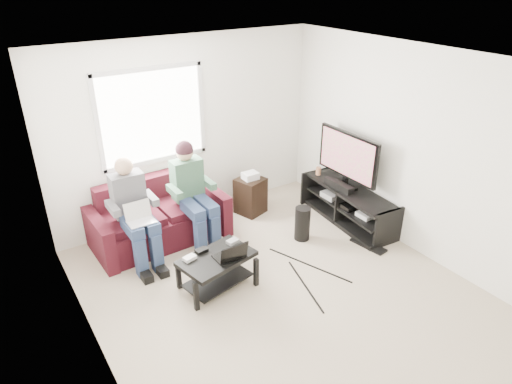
% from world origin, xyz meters
% --- Properties ---
extents(floor, '(4.50, 4.50, 0.00)m').
position_xyz_m(floor, '(0.00, 0.00, 0.00)').
color(floor, '#C7B09B').
rests_on(floor, ground).
extents(ceiling, '(4.50, 4.50, 0.00)m').
position_xyz_m(ceiling, '(0.00, 0.00, 2.60)').
color(ceiling, white).
rests_on(ceiling, wall_back).
extents(wall_back, '(4.50, 0.00, 4.50)m').
position_xyz_m(wall_back, '(0.00, 2.25, 1.30)').
color(wall_back, white).
rests_on(wall_back, floor).
extents(wall_front, '(4.50, 0.00, 4.50)m').
position_xyz_m(wall_front, '(0.00, -2.25, 1.30)').
color(wall_front, white).
rests_on(wall_front, floor).
extents(wall_left, '(0.00, 4.50, 4.50)m').
position_xyz_m(wall_left, '(-2.00, 0.00, 1.30)').
color(wall_left, white).
rests_on(wall_left, floor).
extents(wall_right, '(0.00, 4.50, 4.50)m').
position_xyz_m(wall_right, '(2.00, 0.00, 1.30)').
color(wall_right, white).
rests_on(wall_right, floor).
extents(window, '(1.48, 0.04, 1.28)m').
position_xyz_m(window, '(-0.50, 2.23, 1.60)').
color(window, white).
rests_on(window, wall_back).
extents(sofa, '(1.78, 0.90, 0.83)m').
position_xyz_m(sofa, '(-0.72, 1.82, 0.31)').
color(sofa, '#411016').
rests_on(sofa, floor).
extents(person_left, '(0.40, 0.71, 1.34)m').
position_xyz_m(person_left, '(-1.12, 1.51, 0.73)').
color(person_left, navy).
rests_on(person_left, sofa).
extents(person_right, '(0.40, 0.71, 1.39)m').
position_xyz_m(person_right, '(-0.32, 1.53, 0.79)').
color(person_right, navy).
rests_on(person_right, sofa).
extents(laptop_silver, '(0.35, 0.27, 0.24)m').
position_xyz_m(laptop_silver, '(-1.12, 1.29, 0.71)').
color(laptop_silver, silver).
rests_on(laptop_silver, person_left).
extents(coffee_table, '(0.92, 0.67, 0.42)m').
position_xyz_m(coffee_table, '(-0.56, 0.46, 0.31)').
color(coffee_table, black).
rests_on(coffee_table, floor).
extents(laptop_black, '(0.39, 0.31, 0.24)m').
position_xyz_m(laptop_black, '(-0.44, 0.38, 0.54)').
color(laptop_black, black).
rests_on(laptop_black, coffee_table).
extents(controller_a, '(0.16, 0.12, 0.04)m').
position_xyz_m(controller_a, '(-0.84, 0.58, 0.44)').
color(controller_a, silver).
rests_on(controller_a, coffee_table).
extents(controller_b, '(0.15, 0.11, 0.04)m').
position_xyz_m(controller_b, '(-0.66, 0.64, 0.44)').
color(controller_b, black).
rests_on(controller_b, coffee_table).
extents(controller_c, '(0.15, 0.11, 0.04)m').
position_xyz_m(controller_c, '(-0.26, 0.61, 0.44)').
color(controller_c, gray).
rests_on(controller_c, coffee_table).
extents(tv_stand, '(0.61, 1.62, 0.52)m').
position_xyz_m(tv_stand, '(1.77, 0.76, 0.23)').
color(tv_stand, black).
rests_on(tv_stand, floor).
extents(tv, '(0.12, 1.10, 0.81)m').
position_xyz_m(tv, '(1.77, 0.86, 0.98)').
color(tv, black).
rests_on(tv, tv_stand).
extents(soundbar, '(0.12, 0.50, 0.10)m').
position_xyz_m(soundbar, '(1.65, 0.86, 0.57)').
color(soundbar, black).
rests_on(soundbar, tv_stand).
extents(drink_cup, '(0.08, 0.08, 0.12)m').
position_xyz_m(drink_cup, '(1.72, 1.39, 0.58)').
color(drink_cup, '#B3734D').
rests_on(drink_cup, tv_stand).
extents(console_white, '(0.30, 0.22, 0.06)m').
position_xyz_m(console_white, '(1.77, 0.36, 0.31)').
color(console_white, silver).
rests_on(console_white, tv_stand).
extents(console_grey, '(0.34, 0.26, 0.08)m').
position_xyz_m(console_grey, '(1.77, 1.06, 0.32)').
color(console_grey, gray).
rests_on(console_grey, tv_stand).
extents(console_black, '(0.38, 0.30, 0.07)m').
position_xyz_m(console_black, '(1.77, 0.71, 0.31)').
color(console_black, black).
rests_on(console_black, tv_stand).
extents(subwoofer, '(0.21, 0.21, 0.48)m').
position_xyz_m(subwoofer, '(0.92, 0.74, 0.24)').
color(subwoofer, black).
rests_on(subwoofer, floor).
extents(keyboard_floor, '(0.24, 0.52, 0.03)m').
position_xyz_m(keyboard_floor, '(1.55, 0.10, 0.01)').
color(keyboard_floor, black).
rests_on(keyboard_floor, floor).
extents(end_table, '(0.37, 0.37, 0.66)m').
position_xyz_m(end_table, '(0.73, 1.77, 0.29)').
color(end_table, black).
rests_on(end_table, floor).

